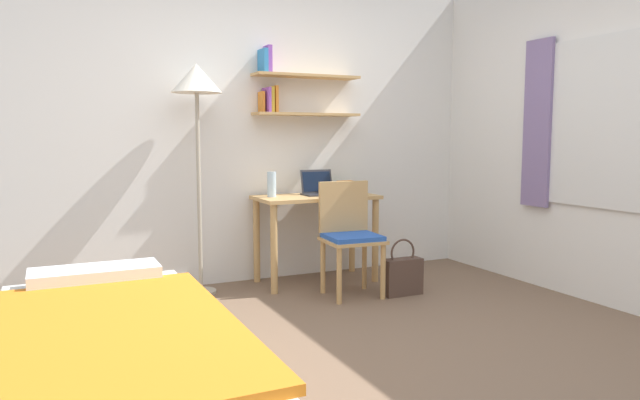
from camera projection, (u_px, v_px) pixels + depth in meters
ground_plane at (381, 354)px, 3.37m from camera, size 5.28×5.28×0.00m
wall_back at (262, 129)px, 5.05m from camera, size 4.40×0.27×2.60m
wall_right at (629, 128)px, 4.10m from camera, size 0.10×4.40×2.60m
bed at (112, 373)px, 2.51m from camera, size 0.98×2.02×0.54m
desk at (316, 213)px, 4.99m from camera, size 1.02×0.52×0.75m
desk_chair at (349, 232)px, 4.60m from camera, size 0.46×0.43×0.89m
standing_lamp at (197, 92)px, 4.50m from camera, size 0.39×0.39×1.80m
laptop at (319, 188)px, 5.04m from camera, size 0.30×0.22×0.21m
water_bottle at (272, 184)px, 4.85m from camera, size 0.07×0.07×0.21m
book_stack at (349, 187)px, 5.16m from camera, size 0.21×0.26×0.11m
handbag at (402, 275)px, 4.62m from camera, size 0.32×0.13×0.45m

